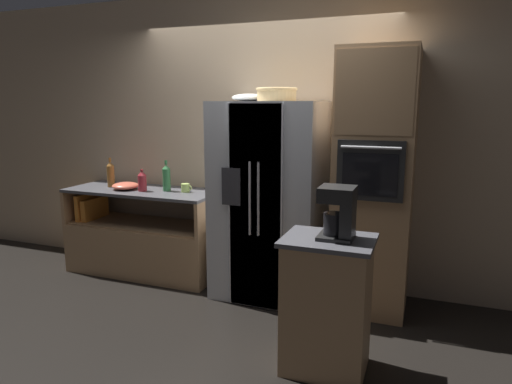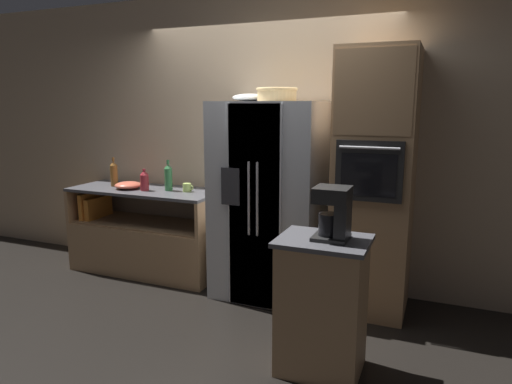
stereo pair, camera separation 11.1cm
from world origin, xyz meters
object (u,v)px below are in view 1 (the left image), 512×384
wall_oven (374,183)px  bottle_tall (142,181)px  fruit_bowl (249,97)px  wicker_basket (277,94)px  mug (186,188)px  coffee_maker (341,211)px  bottle_short (166,178)px  mixing_bowl (126,186)px  refrigerator (269,201)px  bottle_wide (111,174)px

wall_oven → bottle_tall: (-2.26, -0.06, -0.11)m
fruit_bowl → wicker_basket: bearing=-10.4°
mug → bottle_tall: bearing=-165.6°
mug → coffee_maker: coffee_maker is taller
bottle_short → mixing_bowl: bottle_short is taller
wall_oven → bottle_short: (-2.03, 0.03, -0.08)m
fruit_bowl → mixing_bowl: bearing=-176.5°
wall_oven → mixing_bowl: 2.48m
wall_oven → fruit_bowl: size_ratio=7.00×
fruit_bowl → bottle_tall: bearing=-174.8°
refrigerator → fruit_bowl: size_ratio=5.66×
bottle_short → bottle_wide: bottle_short is taller
wall_oven → mixing_bowl: (-2.48, -0.04, -0.18)m
fruit_bowl → mixing_bowl: (-1.33, -0.08, -0.88)m
mug → mixing_bowl: mug is taller
wall_oven → bottle_tall: wall_oven is taller
wall_oven → bottle_short: 2.03m
coffee_maker → mug: bearing=147.0°
wall_oven → wicker_basket: bearing=-179.2°
fruit_bowl → mug: size_ratio=2.73×
wicker_basket → mug: size_ratio=3.15×
wicker_basket → bottle_tall: (-1.40, -0.05, -0.84)m
bottle_tall → mixing_bowl: (-0.22, 0.02, -0.07)m
coffee_maker → fruit_bowl: bearing=133.4°
wall_oven → coffee_maker: size_ratio=6.54×
refrigerator → mug: 0.92m
bottle_tall → mixing_bowl: 0.23m
bottle_tall → bottle_short: 0.25m
wicker_basket → mixing_bowl: bearing=-179.0°
wall_oven → mixing_bowl: size_ratio=8.00×
refrigerator → mixing_bowl: (-1.56, 0.00, 0.04)m
wall_oven → bottle_wide: bearing=179.5°
bottle_short → mug: size_ratio=2.72×
mixing_bowl → coffee_maker: 2.62m
bottle_tall → coffee_maker: (2.18, -1.02, 0.10)m
mug → mixing_bowl: 0.66m
fruit_bowl → coffee_maker: bearing=-46.6°
mixing_bowl → coffee_maker: size_ratio=0.82×
wall_oven → wicker_basket: 1.13m
bottle_tall → coffee_maker: coffee_maker is taller
bottle_tall → bottle_short: bottle_short is taller
wall_oven → fruit_bowl: wall_oven is taller
refrigerator → bottle_tall: bearing=-179.2°
bottle_tall → coffee_maker: bearing=-25.2°
refrigerator → mixing_bowl: bearing=180.0°
refrigerator → fruit_bowl: bearing=160.1°
bottle_short → refrigerator: bearing=-3.9°
bottle_tall → fruit_bowl: bearing=5.2°
wicker_basket → bottle_wide: (-1.84, 0.04, -0.81)m
refrigerator → bottle_wide: 1.80m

